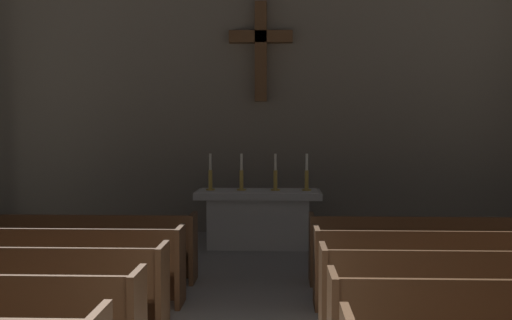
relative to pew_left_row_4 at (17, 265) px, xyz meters
name	(u,v)px	position (x,y,z in m)	size (l,w,h in m)	color
pew_left_row_4	(17,265)	(0.00, 0.00, 0.00)	(4.02, 0.50, 0.95)	brown
pew_left_row_5	(51,247)	(0.00, 1.11, 0.00)	(4.02, 0.50, 0.95)	brown
pew_right_row_4	(486,269)	(5.58, 0.00, 0.00)	(4.02, 0.50, 0.95)	brown
pew_right_row_5	(459,250)	(5.58, 1.11, 0.00)	(4.02, 0.50, 0.95)	brown
altar	(258,217)	(2.79, 3.61, 0.06)	(2.20, 0.90, 1.01)	#BCB7AD
candlestick_outer_left	(210,179)	(1.94, 3.61, 0.74)	(0.16, 0.16, 0.65)	#B79338
candlestick_inner_left	(241,179)	(2.49, 3.61, 0.74)	(0.16, 0.16, 0.65)	#B79338
candlestick_inner_right	(275,179)	(3.09, 3.61, 0.74)	(0.16, 0.16, 0.65)	#B79338
candlestick_outer_right	(307,179)	(3.64, 3.61, 0.74)	(0.16, 0.16, 0.65)	#B79338
apse_with_cross	(261,69)	(2.79, 5.26, 2.80)	(12.38, 0.48, 6.55)	#706656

